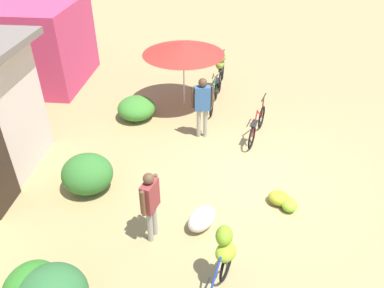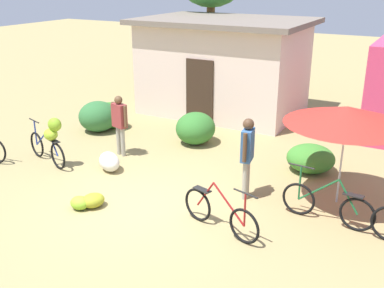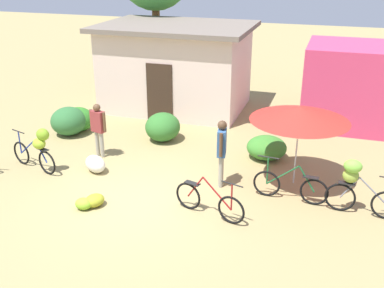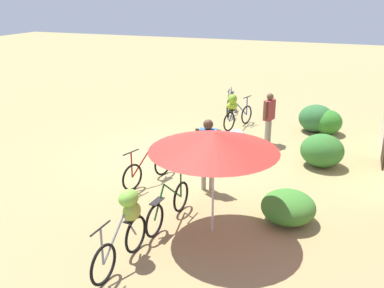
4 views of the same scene
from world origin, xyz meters
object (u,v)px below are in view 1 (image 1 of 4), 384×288
shop_pink (39,44)px  banana_pile_on_ground (283,201)px  bicycle_rightmost (221,67)px  bicycle_near_pile (221,262)px  bicycle_center_loaded (257,126)px  produce_sack (202,219)px  person_vendor (202,102)px  person_bystander (150,200)px  bicycle_by_shop (214,96)px  market_umbrella (183,48)px

shop_pink → banana_pile_on_ground: bearing=-126.4°
bicycle_rightmost → banana_pile_on_ground: bearing=-164.7°
bicycle_near_pile → bicycle_center_loaded: (4.86, -0.80, -0.35)m
bicycle_center_loaded → produce_sack: size_ratio=2.42×
banana_pile_on_ground → produce_sack: produce_sack is taller
bicycle_rightmost → person_vendor: (-3.13, 0.38, 0.31)m
person_bystander → bicycle_by_shop: bearing=-9.5°
bicycle_near_pile → person_vendor: 4.81m
bicycle_by_shop → produce_sack: 5.05m
produce_sack → person_vendor: bearing=4.4°
bicycle_rightmost → produce_sack: bearing=178.9°
bicycle_by_shop → person_bystander: 5.50m
bicycle_center_loaded → person_bystander: bearing=150.7°
produce_sack → bicycle_rightmost: bearing=-1.1°
produce_sack → bicycle_near_pile: bearing=-163.6°
bicycle_center_loaded → produce_sack: 3.66m
bicycle_by_shop → produce_sack: bicycle_by_shop is taller
bicycle_near_pile → produce_sack: 1.54m
market_umbrella → bicycle_near_pile: market_umbrella is taller
bicycle_near_pile → bicycle_by_shop: size_ratio=0.95×
produce_sack → person_bystander: person_bystander is taller
market_umbrella → produce_sack: size_ratio=3.40×
shop_pink → banana_pile_on_ground: (-5.61, -7.61, -1.19)m
shop_pink → banana_pile_on_ground: 9.53m
person_bystander → shop_pink: bearing=36.6°
bicycle_by_shop → banana_pile_on_ground: 4.59m
banana_pile_on_ground → produce_sack: (-0.78, 1.67, 0.08)m
shop_pink → banana_pile_on_ground: shop_pink is taller
bicycle_rightmost → person_bystander: bearing=171.3°
shop_pink → person_bystander: (-6.75, -5.01, -0.38)m
bicycle_near_pile → bicycle_center_loaded: bicycle_near_pile is taller
bicycle_center_loaded → bicycle_by_shop: size_ratio=0.97×
banana_pile_on_ground → bicycle_by_shop: bearing=21.7°
shop_pink → person_bystander: shop_pink is taller
market_umbrella → banana_pile_on_ground: (-4.27, -2.61, -1.70)m
person_vendor → bicycle_by_shop: bearing=-7.8°
banana_pile_on_ground → bicycle_center_loaded: bearing=9.8°
shop_pink → market_umbrella: (-1.34, -4.99, 0.51)m
bicycle_center_loaded → person_vendor: person_vendor is taller
bicycle_center_loaded → produce_sack: (-3.45, 1.21, -0.13)m
banana_pile_on_ground → person_vendor: bearing=37.0°
bicycle_center_loaded → market_umbrella: bearing=53.3°
bicycle_by_shop → person_vendor: 1.85m
market_umbrella → bicycle_rightmost: 2.08m
market_umbrella → person_bystander: size_ratio=1.53×
bicycle_center_loaded → person_vendor: bearing=94.4°
bicycle_near_pile → bicycle_center_loaded: bearing=-9.3°
market_umbrella → bicycle_by_shop: (-0.01, -0.92, -1.48)m
market_umbrella → produce_sack: 5.39m
produce_sack → person_vendor: 3.45m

